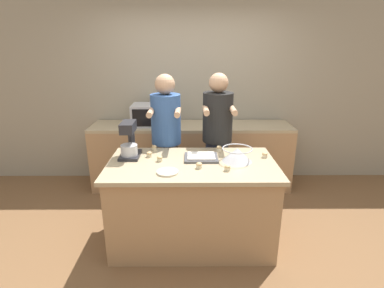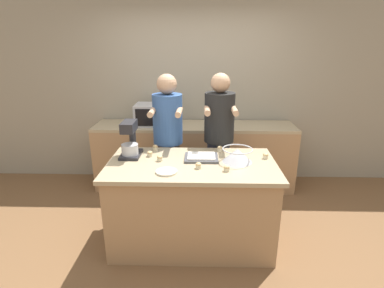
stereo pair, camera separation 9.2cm
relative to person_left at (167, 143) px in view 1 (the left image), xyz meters
The scene contains 18 objects.
ground_plane 1.13m from the person_left, 64.66° to the right, with size 16.00×16.00×0.00m, color brown.
back_wall 1.18m from the person_left, 73.98° to the left, with size 10.00×0.06×2.70m.
island_counter 0.83m from the person_left, 64.66° to the right, with size 1.67×0.90×0.89m.
back_counter 0.87m from the person_left, 66.63° to the left, with size 2.80×0.60×0.92m.
person_left is the anchor object (origin of this frame).
person_right 0.60m from the person_left, ahead, with size 0.36×0.51×1.70m.
stand_mixer 0.60m from the person_left, 126.69° to the right, with size 0.20×0.30×0.37m.
mixing_bowl 0.96m from the person_left, 38.41° to the right, with size 0.30×0.30×0.14m.
baking_tray 0.66m from the person_left, 53.30° to the right, with size 0.34×0.27×0.04m.
microwave_oven 0.77m from the person_left, 112.29° to the left, with size 0.47×0.38×0.29m.
small_plate 0.88m from the person_left, 85.11° to the right, with size 0.20×0.20×0.02m.
cupcake_0 0.66m from the person_left, 26.01° to the right, with size 0.06×0.06×0.06m.
cupcake_1 0.49m from the person_left, 106.99° to the right, with size 0.06×0.06×0.06m.
cupcake_2 0.29m from the person_left, 113.25° to the right, with size 0.06×0.06×0.06m.
cupcake_3 0.85m from the person_left, 64.71° to the right, with size 0.06×0.06×0.06m.
cupcake_4 1.04m from the person_left, 53.09° to the right, with size 0.06×0.06×0.06m.
cupcake_5 1.16m from the person_left, 25.34° to the right, with size 0.06×0.06×0.06m.
cupcake_6 0.59m from the person_left, 92.27° to the right, with size 0.06×0.06×0.06m.
Camera 1 is at (-0.02, -2.74, 2.00)m, focal length 28.00 mm.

